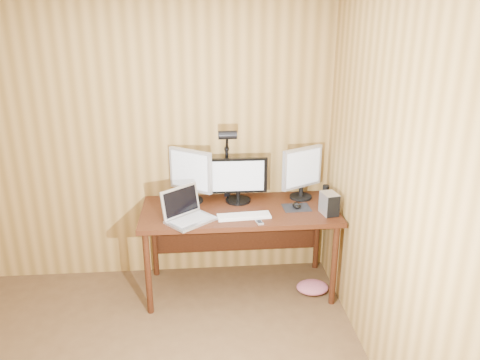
{
  "coord_description": "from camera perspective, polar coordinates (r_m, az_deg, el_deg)",
  "views": [
    {
      "loc": [
        0.64,
        -1.89,
        2.27
      ],
      "look_at": [
        0.93,
        1.58,
        1.02
      ],
      "focal_mm": 35.0,
      "sensor_mm": 36.0,
      "label": 1
    }
  ],
  "objects": [
    {
      "name": "room_shell",
      "position": [
        2.24,
        -21.03,
        -8.8
      ],
      "size": [
        4.0,
        4.0,
        4.0
      ],
      "color": "brown",
      "rests_on": "ground"
    },
    {
      "name": "desk",
      "position": [
        3.96,
        -0.15,
        -4.75
      ],
      "size": [
        1.6,
        0.7,
        0.75
      ],
      "color": "#39190B",
      "rests_on": "floor"
    },
    {
      "name": "monitor_center",
      "position": [
        3.92,
        -0.23,
        0.06
      ],
      "size": [
        0.49,
        0.21,
        0.38
      ],
      "rotation": [
        0.0,
        0.0,
        -0.01
      ],
      "color": "black",
      "rests_on": "desk"
    },
    {
      "name": "monitor_left",
      "position": [
        3.92,
        -6.04,
        0.72
      ],
      "size": [
        0.35,
        0.27,
        0.46
      ],
      "rotation": [
        0.0,
        0.0,
        -0.61
      ],
      "color": "black",
      "rests_on": "desk"
    },
    {
      "name": "monitor_right",
      "position": [
        4.01,
        7.56,
        1.05
      ],
      "size": [
        0.37,
        0.22,
        0.45
      ],
      "rotation": [
        0.0,
        0.0,
        0.5
      ],
      "color": "black",
      "rests_on": "desk"
    },
    {
      "name": "laptop",
      "position": [
        3.65,
        -6.55,
        -3.94
      ],
      "size": [
        0.44,
        0.43,
        0.25
      ],
      "rotation": [
        0.0,
        0.0,
        0.7
      ],
      "color": "silver",
      "rests_on": "desk"
    },
    {
      "name": "keyboard",
      "position": [
        3.69,
        0.49,
        -4.4
      ],
      "size": [
        0.43,
        0.16,
        0.02
      ],
      "rotation": [
        0.0,
        0.0,
        0.08
      ],
      "color": "white",
      "rests_on": "desk"
    },
    {
      "name": "mousepad",
      "position": [
        3.89,
        6.9,
        -3.36
      ],
      "size": [
        0.23,
        0.19,
        0.0
      ],
      "primitive_type": "cube",
      "rotation": [
        0.0,
        0.0,
        0.04
      ],
      "color": "black",
      "rests_on": "desk"
    },
    {
      "name": "mouse",
      "position": [
        3.88,
        6.91,
        -3.08
      ],
      "size": [
        0.08,
        0.11,
        0.04
      ],
      "primitive_type": "ellipsoid",
      "rotation": [
        0.0,
        0.0,
        0.06
      ],
      "color": "black",
      "rests_on": "mousepad"
    },
    {
      "name": "hard_drive",
      "position": [
        3.78,
        10.84,
        -2.85
      ],
      "size": [
        0.14,
        0.18,
        0.18
      ],
      "rotation": [
        0.0,
        0.0,
        0.19
      ],
      "color": "silver",
      "rests_on": "desk"
    },
    {
      "name": "phone",
      "position": [
        3.6,
        2.37,
        -5.16
      ],
      "size": [
        0.06,
        0.1,
        0.01
      ],
      "rotation": [
        0.0,
        0.0,
        0.21
      ],
      "color": "silver",
      "rests_on": "desk"
    },
    {
      "name": "speaker",
      "position": [
        4.07,
        10.39,
        -1.51
      ],
      "size": [
        0.06,
        0.06,
        0.13
      ],
      "primitive_type": "cylinder",
      "color": "black",
      "rests_on": "desk"
    },
    {
      "name": "desk_lamp",
      "position": [
        3.91,
        -1.56,
        3.25
      ],
      "size": [
        0.15,
        0.22,
        0.66
      ],
      "rotation": [
        0.0,
        0.0,
        -0.09
      ],
      "color": "black",
      "rests_on": "desk"
    },
    {
      "name": "fabric_pile",
      "position": [
        4.17,
        8.83,
        -12.8
      ],
      "size": [
        0.31,
        0.27,
        0.09
      ],
      "primitive_type": null,
      "rotation": [
        0.0,
        0.0,
        0.17
      ],
      "color": "#C55F72",
      "rests_on": "floor"
    }
  ]
}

